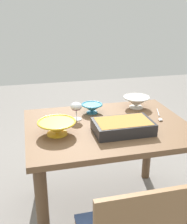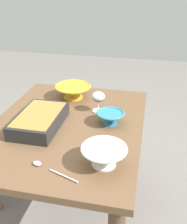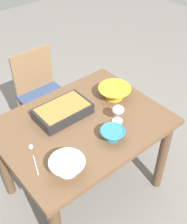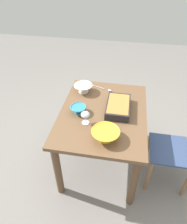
% 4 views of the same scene
% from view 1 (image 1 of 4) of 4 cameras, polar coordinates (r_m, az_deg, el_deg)
% --- Properties ---
extents(ground_plane, '(8.00, 8.00, 0.00)m').
position_cam_1_polar(ground_plane, '(2.31, 2.59, -19.73)').
color(ground_plane, gray).
extents(dining_table, '(1.12, 0.86, 0.74)m').
position_cam_1_polar(dining_table, '(1.96, 2.88, -6.04)').
color(dining_table, brown).
rests_on(dining_table, ground_plane).
extents(wine_glass, '(0.08, 0.08, 0.13)m').
position_cam_1_polar(wine_glass, '(1.96, -3.60, 0.93)').
color(wine_glass, white).
rests_on(wine_glass, dining_table).
extents(casserole_dish, '(0.38, 0.23, 0.08)m').
position_cam_1_polar(casserole_dish, '(1.79, 6.12, -2.89)').
color(casserole_dish, '#262628').
rests_on(casserole_dish, dining_table).
extents(mixing_bowl, '(0.21, 0.21, 0.09)m').
position_cam_1_polar(mixing_bowl, '(2.23, 8.85, 2.16)').
color(mixing_bowl, white).
rests_on(mixing_bowl, dining_table).
extents(small_bowl, '(0.25, 0.25, 0.09)m').
position_cam_1_polar(small_bowl, '(1.76, -7.57, -3.06)').
color(small_bowl, yellow).
rests_on(small_bowl, dining_table).
extents(serving_bowl, '(0.16, 0.16, 0.07)m').
position_cam_1_polar(serving_bowl, '(2.10, -0.31, 0.88)').
color(serving_bowl, teal).
rests_on(serving_bowl, dining_table).
extents(serving_spoon, '(0.10, 0.24, 0.01)m').
position_cam_1_polar(serving_spoon, '(2.07, 13.51, -1.00)').
color(serving_spoon, silver).
rests_on(serving_spoon, dining_table).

